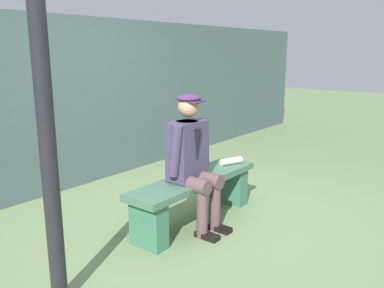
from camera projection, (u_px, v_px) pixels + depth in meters
The scene contains 6 objects.
ground_plane at pixel (195, 222), 4.21m from camera, with size 30.00×30.00×0.00m, color #687F52.
bench at pixel (195, 192), 4.14m from camera, with size 1.66×0.41×0.49m.
seated_man at pixel (192, 157), 3.91m from camera, with size 0.55×0.56×1.33m.
rolled_magazine at pixel (231, 161), 4.53m from camera, with size 0.08×0.08×0.27m, color beige.
stadium_wall at pixel (71, 103), 5.18m from camera, with size 12.00×0.24×2.16m, color #445858.
lamp_post at pixel (38, 31), 2.46m from camera, with size 0.25×0.25×2.99m.
Camera 1 is at (3.10, 2.39, 1.74)m, focal length 37.90 mm.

